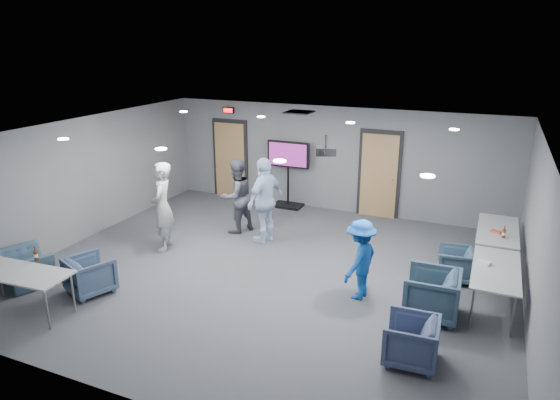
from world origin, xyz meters
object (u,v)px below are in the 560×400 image
at_px(table_front_left, 19,274).
at_px(bottle_front, 36,255).
at_px(projector, 326,151).
at_px(bottle_right, 504,234).
at_px(chair_right_a, 456,264).
at_px(chair_front_a, 90,275).
at_px(table_right_b, 496,271).
at_px(chair_right_c, 411,341).
at_px(chair_front_b, 24,268).
at_px(tv_stand, 288,170).
at_px(person_d, 360,260).
at_px(table_right_a, 498,231).
at_px(person_b, 236,196).
at_px(person_a, 162,207).
at_px(person_c, 265,200).
at_px(chair_right_b, 432,294).

height_order(table_front_left, bottle_front, bottle_front).
bearing_deg(projector, bottle_right, 3.07).
xyz_separation_m(bottle_front, projector, (4.14, 2.88, 1.58)).
relative_size(chair_right_a, bottle_right, 2.86).
xyz_separation_m(chair_front_a, projector, (3.53, 2.35, 2.07)).
relative_size(chair_front_a, table_front_left, 0.42).
bearing_deg(table_right_b, projector, 87.80).
relative_size(chair_right_c, table_front_left, 0.42).
xyz_separation_m(chair_front_b, tv_stand, (2.74, 6.01, 0.69)).
relative_size(chair_right_c, projector, 1.67).
distance_m(person_d, tv_stand, 5.07).
distance_m(table_front_left, bottle_front, 0.46).
bearing_deg(table_front_left, table_right_a, 32.06).
height_order(chair_right_a, bottle_right, bottle_right).
bearing_deg(chair_right_c, bottle_right, 159.65).
bearing_deg(person_b, chair_right_a, 107.97).
bearing_deg(person_a, table_right_a, 84.97).
bearing_deg(person_b, tv_stand, -166.13).
relative_size(person_c, tv_stand, 1.07).
bearing_deg(person_a, bottle_right, 81.20).
relative_size(bottle_front, bottle_right, 1.07).
height_order(person_b, chair_right_c, person_b).
distance_m(bottle_front, bottle_right, 8.39).
bearing_deg(tv_stand, bottle_front, -107.53).
distance_m(chair_front_a, table_right_b, 6.93).
bearing_deg(person_a, chair_right_b, 62.12).
distance_m(person_a, chair_right_c, 5.85).
distance_m(person_b, chair_front_b, 4.55).
height_order(table_right_b, table_front_left, same).
distance_m(chair_right_a, bottle_front, 7.46).
height_order(person_b, table_right_b, person_b).
bearing_deg(bottle_right, tv_stand, 158.34).
xyz_separation_m(person_b, bottle_front, (-1.59, -4.17, -0.03)).
distance_m(person_c, table_front_left, 4.95).
height_order(table_right_b, tv_stand, tv_stand).
xyz_separation_m(person_c, chair_front_b, (-3.20, -3.60, -0.64)).
height_order(person_a, person_d, person_a).
bearing_deg(chair_right_a, table_right_b, 31.29).
xyz_separation_m(table_right_a, projector, (-3.02, -1.78, 1.72)).
distance_m(person_c, tv_stand, 2.46).
height_order(person_a, table_right_b, person_a).
height_order(chair_right_c, table_right_b, table_right_b).
height_order(chair_front_b, table_right_a, table_right_a).
distance_m(chair_front_a, bottle_right, 7.62).
distance_m(chair_right_c, tv_stand, 6.98).
bearing_deg(table_right_b, tv_stand, 55.47).
height_order(chair_right_a, table_right_a, table_right_a).
xyz_separation_m(chair_right_c, table_right_a, (1.01, 3.93, 0.35)).
bearing_deg(tv_stand, chair_right_b, -44.77).
relative_size(chair_right_b, chair_front_a, 1.16).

